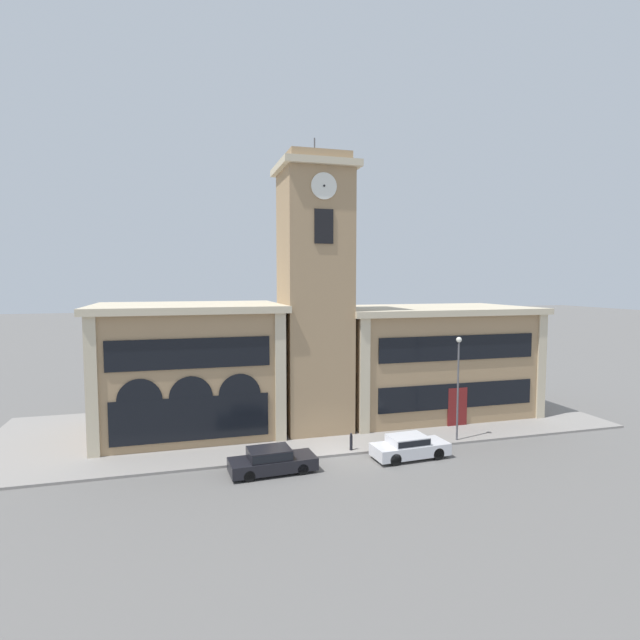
{
  "coord_description": "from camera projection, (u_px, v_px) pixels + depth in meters",
  "views": [
    {
      "loc": [
        -9.06,
        -27.69,
        10.51
      ],
      "look_at": [
        -0.25,
        3.42,
        7.96
      ],
      "focal_mm": 28.0,
      "sensor_mm": 36.0,
      "label": 1
    }
  ],
  "objects": [
    {
      "name": "parked_car_mid",
      "position": [
        409.0,
        446.0,
        29.52
      ],
      "size": [
        4.65,
        2.1,
        1.37
      ],
      "rotation": [
        0.0,
        0.0,
        0.06
      ],
      "color": "silver",
      "rests_on": "ground_plane"
    },
    {
      "name": "parked_car_near",
      "position": [
        271.0,
        460.0,
        27.28
      ],
      "size": [
        4.83,
        2.15,
        1.38
      ],
      "rotation": [
        0.0,
        0.0,
        0.06
      ],
      "color": "black",
      "rests_on": "ground_plane"
    },
    {
      "name": "street_lamp",
      "position": [
        458.0,
        374.0,
        32.16
      ],
      "size": [
        0.36,
        0.36,
        6.76
      ],
      "color": "#4C4C51",
      "rests_on": "sidewalk_kerb"
    },
    {
      "name": "town_hall_right_wing",
      "position": [
        428.0,
        359.0,
        39.69
      ],
      "size": [
        15.56,
        9.49,
        8.45
      ],
      "color": "#9E7F5B",
      "rests_on": "ground_plane"
    },
    {
      "name": "clock_tower",
      "position": [
        315.0,
        295.0,
        34.52
      ],
      "size": [
        5.17,
        5.17,
        20.14
      ],
      "color": "#9E7F5B",
      "rests_on": "ground_plane"
    },
    {
      "name": "ground_plane",
      "position": [
        339.0,
        456.0,
        29.85
      ],
      "size": [
        300.0,
        300.0,
        0.0
      ],
      "primitive_type": "plane",
      "color": "#605E5B"
    },
    {
      "name": "sidewalk_kerb",
      "position": [
        310.0,
        423.0,
        36.66
      ],
      "size": [
        42.78,
        14.21,
        0.15
      ],
      "color": "gray",
      "rests_on": "ground_plane"
    },
    {
      "name": "town_hall_left_wing",
      "position": [
        189.0,
        368.0,
        34.65
      ],
      "size": [
        12.58,
        9.49,
        8.9
      ],
      "color": "#9E7F5B",
      "rests_on": "ground_plane"
    },
    {
      "name": "bollard",
      "position": [
        351.0,
        442.0,
        30.51
      ],
      "size": [
        0.18,
        0.18,
        1.06
      ],
      "color": "black",
      "rests_on": "sidewalk_kerb"
    }
  ]
}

